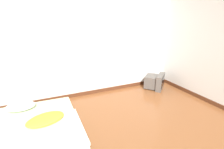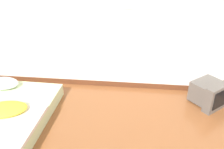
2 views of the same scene
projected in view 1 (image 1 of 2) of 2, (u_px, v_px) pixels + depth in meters
name	position (u px, v px, depth m)	size (l,w,h in m)	color
wall_back	(76.00, 43.00, 3.94)	(7.56, 0.08, 2.60)	silver
mattress_bed	(35.00, 129.00, 2.81)	(1.42, 1.75, 0.34)	beige
crt_tv	(155.00, 81.00, 4.74)	(0.68, 0.68, 0.40)	#56514C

